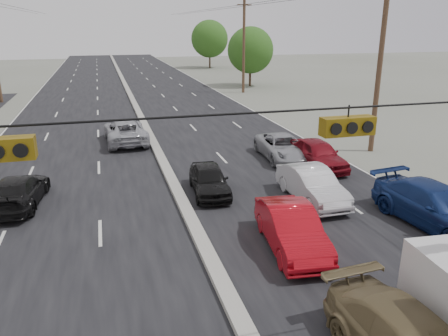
{
  "coord_description": "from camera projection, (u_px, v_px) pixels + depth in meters",
  "views": [
    {
      "loc": [
        -2.91,
        -7.13,
        7.26
      ],
      "look_at": [
        1.24,
        7.71,
        2.2
      ],
      "focal_mm": 35.0,
      "sensor_mm": 36.0,
      "label": 1
    }
  ],
  "objects": [
    {
      "name": "utility_pole_right_b",
      "position": [
        380.0,
        65.0,
        24.86
      ],
      "size": [
        1.6,
        0.3,
        10.0
      ],
      "color": "#422D1E",
      "rests_on": "ground"
    },
    {
      "name": "queue_car_a",
      "position": [
        209.0,
        180.0,
        19.53
      ],
      "size": [
        1.87,
        3.98,
        1.32
      ],
      "primitive_type": "imported",
      "rotation": [
        0.0,
        0.0,
        -0.08
      ],
      "color": "black",
      "rests_on": "ground"
    },
    {
      "name": "queue_car_d",
      "position": [
        435.0,
        207.0,
        16.38
      ],
      "size": [
        2.79,
        5.56,
        1.55
      ],
      "primitive_type": "imported",
      "rotation": [
        0.0,
        0.0,
        0.12
      ],
      "color": "navy",
      "rests_on": "ground"
    },
    {
      "name": "traffic_signals",
      "position": [
        343.0,
        124.0,
        8.18
      ],
      "size": [
        25.0,
        0.3,
        0.54
      ],
      "color": "black",
      "rests_on": "ground"
    },
    {
      "name": "utility_pole_right_c",
      "position": [
        244.0,
        46.0,
        47.74
      ],
      "size": [
        1.6,
        0.3,
        10.0
      ],
      "color": "#422D1E",
      "rests_on": "ground"
    },
    {
      "name": "queue_car_c",
      "position": [
        283.0,
        148.0,
        24.64
      ],
      "size": [
        2.49,
        4.97,
        1.35
      ],
      "primitive_type": "imported",
      "rotation": [
        0.0,
        0.0,
        -0.05
      ],
      "color": "#919398",
      "rests_on": "ground"
    },
    {
      "name": "road_surface",
      "position": [
        139.0,
        115.0,
        36.99
      ],
      "size": [
        20.0,
        160.0,
        0.02
      ],
      "primitive_type": "cube",
      "color": "black",
      "rests_on": "ground"
    },
    {
      "name": "center_median",
      "position": [
        139.0,
        114.0,
        36.95
      ],
      "size": [
        0.5,
        160.0,
        0.2
      ],
      "primitive_type": "cube",
      "color": "gray",
      "rests_on": "ground"
    },
    {
      "name": "red_sedan",
      "position": [
        291.0,
        229.0,
        14.66
      ],
      "size": [
        2.04,
        4.6,
        1.47
      ],
      "primitive_type": "imported",
      "rotation": [
        0.0,
        0.0,
        -0.11
      ],
      "color": "#A80A14",
      "rests_on": "ground"
    },
    {
      "name": "queue_car_b",
      "position": [
        312.0,
        185.0,
        18.69
      ],
      "size": [
        1.58,
        4.44,
        1.46
      ],
      "primitive_type": "imported",
      "rotation": [
        0.0,
        0.0,
        0.01
      ],
      "color": "#BBBABD",
      "rests_on": "ground"
    },
    {
      "name": "tree_right_mid",
      "position": [
        250.0,
        50.0,
        53.19
      ],
      "size": [
        5.6,
        5.6,
        7.14
      ],
      "color": "#382619",
      "rests_on": "ground"
    },
    {
      "name": "queue_car_e",
      "position": [
        318.0,
        154.0,
        23.05
      ],
      "size": [
        1.84,
        4.45,
        1.51
      ],
      "primitive_type": "imported",
      "rotation": [
        0.0,
        0.0,
        0.01
      ],
      "color": "maroon",
      "rests_on": "ground"
    },
    {
      "name": "tree_right_far",
      "position": [
        210.0,
        39.0,
        76.13
      ],
      "size": [
        6.4,
        6.4,
        8.16
      ],
      "color": "#382619",
      "rests_on": "ground"
    },
    {
      "name": "oncoming_far",
      "position": [
        125.0,
        132.0,
        28.02
      ],
      "size": [
        2.69,
        5.47,
        1.49
      ],
      "primitive_type": "imported",
      "rotation": [
        0.0,
        0.0,
        3.18
      ],
      "color": "#A2A3A9",
      "rests_on": "ground"
    },
    {
      "name": "oncoming_near",
      "position": [
        18.0,
        191.0,
        18.2
      ],
      "size": [
        2.28,
        4.66,
        1.3
      ],
      "primitive_type": "imported",
      "rotation": [
        0.0,
        0.0,
        3.04
      ],
      "color": "black",
      "rests_on": "ground"
    }
  ]
}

